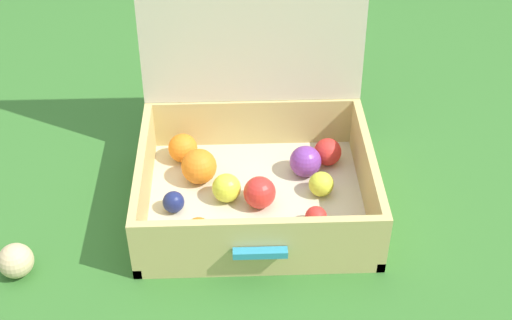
{
  "coord_description": "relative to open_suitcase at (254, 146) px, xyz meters",
  "views": [
    {
      "loc": [
        0.03,
        -1.22,
        1.1
      ],
      "look_at": [
        0.08,
        -0.02,
        0.13
      ],
      "focal_mm": 49.25,
      "sensor_mm": 36.0,
      "label": 1
    }
  ],
  "objects": [
    {
      "name": "stray_ball_on_grass",
      "position": [
        -0.5,
        -0.25,
        -0.09
      ],
      "size": [
        0.07,
        0.07,
        0.07
      ],
      "primitive_type": "sphere",
      "color": "#D1B784",
      "rests_on": "ground"
    },
    {
      "name": "ground_plane",
      "position": [
        -0.08,
        -0.04,
        -0.13
      ],
      "size": [
        16.0,
        16.0,
        0.0
      ],
      "primitive_type": "plane",
      "color": "#336B28"
    },
    {
      "name": "open_suitcase",
      "position": [
        0.0,
        0.0,
        0.0
      ],
      "size": [
        0.52,
        0.51,
        0.59
      ],
      "color": "beige",
      "rests_on": "ground"
    }
  ]
}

